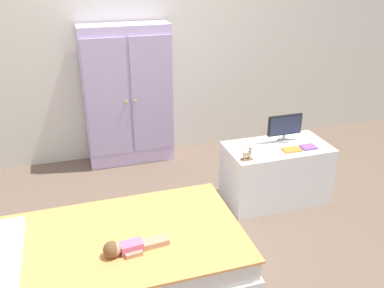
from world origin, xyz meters
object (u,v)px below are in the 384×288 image
Objects in this scene: book_orange at (291,150)px; doll at (124,248)px; wardrobe at (128,96)px; tv_monitor at (285,126)px; tv_stand at (276,173)px; rocking_horse_toy at (248,154)px; book_purple at (309,147)px; bed at (109,259)px.

doll is at bearing -157.08° from book_orange.
wardrobe is 1.49m from tv_monitor.
tv_stand is at bearing -46.37° from wardrobe.
rocking_horse_toy reaches higher than tv_stand.
tv_monitor reaches higher than rocking_horse_toy.
book_purple is at bearing -54.26° from tv_monitor.
wardrobe is at bearing 75.61° from bed.
doll is at bearing -151.73° from tv_monitor.
book_purple is (0.55, 0.05, -0.04)m from rocking_horse_toy.
book_purple reaches higher than bed.
tv_monitor is (1.52, 0.62, 0.47)m from bed.
tv_monitor is at bearing 81.89° from book_orange.
tv_monitor is 2.10× the size of book_orange.
bed is at bearing -104.39° from wardrobe.
tv_monitor reaches higher than bed.
rocking_horse_toy is 0.55m from book_purple.
rocking_horse_toy is at bearing -174.92° from book_purple.
wardrobe reaches higher than rocking_horse_toy.
book_purple is at bearing -25.09° from tv_stand.
doll is 0.47× the size of tv_stand.
book_orange is at bearing 180.00° from book_purple.
bed is 1.74m from book_purple.
wardrobe is 1.59× the size of tv_stand.
book_orange is at bearing -47.23° from wardrobe.
book_orange is (1.50, 0.45, 0.34)m from bed.
wardrobe is 1.41m from rocking_horse_toy.
book_orange is 0.15m from book_purple.
wardrobe is (0.33, 1.77, 0.34)m from doll.
doll is at bearing -100.61° from wardrobe.
wardrobe is (0.42, 1.62, 0.52)m from bed.
bed is 0.25m from doll.
book_purple is at bearing 20.90° from doll.
tv_monitor reaches higher than book_purple.
tv_stand is 7.04× the size of book_purple.
book_orange reaches higher than bed.
tv_monitor reaches higher than doll.
tv_monitor is at bearing 40.92° from tv_stand.
doll is 1.34× the size of tv_monitor.
tv_stand is (1.44, 0.55, 0.10)m from bed.
tv_monitor is 2.48× the size of book_purple.
rocking_horse_toy is (0.69, -1.22, -0.13)m from wardrobe.
book_purple is (1.24, -1.17, -0.18)m from wardrobe.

